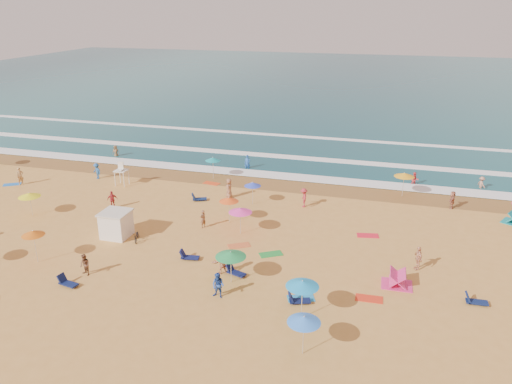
# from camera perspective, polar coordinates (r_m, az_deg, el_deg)

# --- Properties ---
(ground) EXTENTS (220.00, 220.00, 0.00)m
(ground) POSITION_cam_1_polar(r_m,az_deg,el_deg) (41.05, -5.66, -4.50)
(ground) COLOR gold
(ground) RESTS_ON ground
(ocean) EXTENTS (220.00, 140.00, 0.18)m
(ocean) POSITION_cam_1_polar(r_m,az_deg,el_deg) (120.54, 9.10, 12.25)
(ocean) COLOR #0C4756
(ocean) RESTS_ON ground
(wet_sand) EXTENTS (220.00, 220.00, 0.00)m
(wet_sand) POSITION_cam_1_polar(r_m,az_deg,el_deg) (51.98, -0.73, 1.18)
(wet_sand) COLOR olive
(wet_sand) RESTS_ON ground
(surf_foam) EXTENTS (200.00, 18.70, 0.05)m
(surf_foam) POSITION_cam_1_polar(r_m,az_deg,el_deg) (60.04, 1.64, 4.00)
(surf_foam) COLOR white
(surf_foam) RESTS_ON ground
(cabana) EXTENTS (2.00, 2.00, 2.00)m
(cabana) POSITION_cam_1_polar(r_m,az_deg,el_deg) (41.14, -15.68, -3.63)
(cabana) COLOR white
(cabana) RESTS_ON ground
(cabana_roof) EXTENTS (2.20, 2.20, 0.12)m
(cabana_roof) POSITION_cam_1_polar(r_m,az_deg,el_deg) (40.72, -15.82, -2.27)
(cabana_roof) COLOR silver
(cabana_roof) RESTS_ON cabana
(bicycle) EXTENTS (1.03, 1.62, 0.80)m
(bicycle) POSITION_cam_1_polar(r_m,az_deg,el_deg) (40.24, -13.48, -4.91)
(bicycle) COLOR black
(bicycle) RESTS_ON ground
(lifeguard_stand) EXTENTS (1.20, 1.20, 2.10)m
(lifeguard_stand) POSITION_cam_1_polar(r_m,az_deg,el_deg) (52.57, -15.10, 1.87)
(lifeguard_stand) COLOR white
(lifeguard_stand) RESTS_ON ground
(beach_umbrellas) EXTENTS (65.46, 30.12, 0.80)m
(beach_umbrellas) POSITION_cam_1_polar(r_m,az_deg,el_deg) (37.67, -0.56, -3.28)
(beach_umbrellas) COLOR #3885FF
(beach_umbrellas) RESTS_ON ground
(loungers) EXTENTS (56.28, 18.57, 0.34)m
(loungers) POSITION_cam_1_polar(r_m,az_deg,el_deg) (36.79, -3.02, -7.28)
(loungers) COLOR #0E1948
(loungers) RESTS_ON ground
(towels) EXTENTS (51.45, 26.96, 0.03)m
(towels) POSITION_cam_1_polar(r_m,az_deg,el_deg) (39.25, -4.31, -5.67)
(towels) COLOR red
(towels) RESTS_ON ground
(popup_tents) EXTENTS (11.79, 14.97, 1.20)m
(popup_tents) POSITION_cam_1_polar(r_m,az_deg,el_deg) (40.74, 22.70, -5.40)
(popup_tents) COLOR #E63382
(popup_tents) RESTS_ON ground
(beachgoers) EXTENTS (46.11, 26.56, 2.15)m
(beachgoers) POSITION_cam_1_polar(r_m,az_deg,el_deg) (44.55, -2.39, -1.19)
(beachgoers) COLOR tan
(beachgoers) RESTS_ON ground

